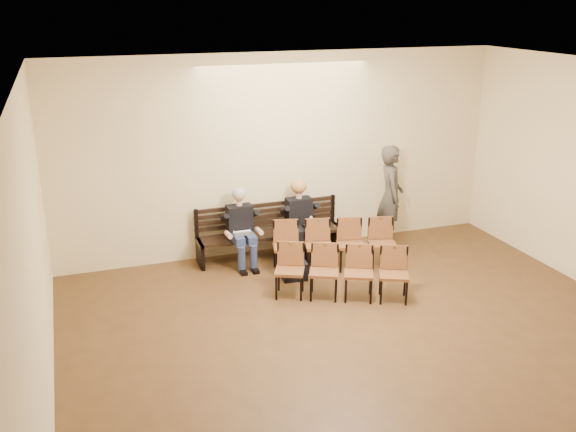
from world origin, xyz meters
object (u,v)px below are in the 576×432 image
(bench, at_px, (271,245))
(passerby, at_px, (391,189))
(chair_row_front, at_px, (335,245))
(laptop, at_px, (243,235))
(bag, at_px, (294,271))
(water_bottle, at_px, (311,230))
(seated_man, at_px, (241,228))
(seated_woman, at_px, (301,221))
(chair_row_back, at_px, (341,273))

(bench, xyz_separation_m, passerby, (2.21, -0.21, 0.86))
(bench, height_order, chair_row_front, chair_row_front)
(laptop, relative_size, bag, 0.75)
(bench, height_order, water_bottle, water_bottle)
(laptop, bearing_deg, seated_man, 94.09)
(seated_woman, bearing_deg, laptop, -173.14)
(seated_woman, relative_size, chair_row_back, 0.64)
(seated_man, bearing_deg, laptop, -89.80)
(seated_man, relative_size, bag, 3.23)
(bench, relative_size, laptop, 8.73)
(chair_row_back, bearing_deg, seated_woman, 114.34)
(bag, bearing_deg, laptop, 128.15)
(passerby, bearing_deg, bag, 129.57)
(seated_man, bearing_deg, water_bottle, -12.67)
(bench, bearing_deg, chair_row_back, -75.38)
(laptop, bearing_deg, passerby, 4.81)
(bench, height_order, seated_man, seated_man)
(bag, height_order, chair_row_front, chair_row_front)
(chair_row_front, bearing_deg, laptop, 170.66)
(chair_row_front, bearing_deg, chair_row_back, -93.86)
(water_bottle, bearing_deg, laptop, 173.49)
(bag, relative_size, chair_row_front, 0.19)
(bag, distance_m, passerby, 2.49)
(bench, relative_size, water_bottle, 11.76)
(seated_man, bearing_deg, chair_row_back, -59.49)
(bench, bearing_deg, chair_row_front, -45.74)
(chair_row_front, bearing_deg, seated_woman, 128.29)
(seated_man, relative_size, water_bottle, 5.83)
(seated_man, xyz_separation_m, chair_row_front, (1.41, -0.75, -0.22))
(seated_woman, xyz_separation_m, laptop, (-1.08, -0.13, -0.08))
(laptop, distance_m, bag, 1.09)
(bench, xyz_separation_m, chair_row_front, (0.85, -0.87, 0.20))
(bag, distance_m, chair_row_back, 1.01)
(laptop, bearing_deg, chair_row_front, -19.92)
(laptop, height_order, passerby, passerby)
(seated_woman, height_order, chair_row_front, seated_woman)
(bag, distance_m, chair_row_front, 0.85)
(seated_woman, bearing_deg, bag, -116.10)
(seated_woman, relative_size, water_bottle, 5.81)
(laptop, relative_size, chair_row_front, 0.14)
(seated_woman, distance_m, bag, 1.14)
(passerby, relative_size, chair_row_front, 1.05)
(bench, relative_size, chair_row_front, 1.26)
(laptop, height_order, water_bottle, water_bottle)
(bench, distance_m, seated_woman, 0.67)
(bag, bearing_deg, chair_row_front, 12.44)
(bench, relative_size, bag, 6.52)
(bench, distance_m, laptop, 0.70)
(water_bottle, relative_size, chair_row_front, 0.11)
(water_bottle, xyz_separation_m, passerby, (1.60, 0.18, 0.52))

